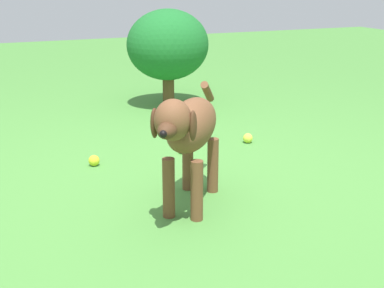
% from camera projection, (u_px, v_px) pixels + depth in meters
% --- Properties ---
extents(ground, '(14.00, 14.00, 0.00)m').
position_uv_depth(ground, '(186.00, 188.00, 2.86)').
color(ground, '#478438').
extents(dog, '(0.58, 0.74, 0.61)m').
position_uv_depth(dog, '(189.00, 129.00, 2.50)').
color(dog, brown).
rests_on(dog, ground).
extents(tennis_ball_0, '(0.07, 0.07, 0.07)m').
position_uv_depth(tennis_ball_0, '(184.00, 149.00, 3.39)').
color(tennis_ball_0, '#C4D540').
rests_on(tennis_ball_0, ground).
extents(tennis_ball_1, '(0.07, 0.07, 0.07)m').
position_uv_depth(tennis_ball_1, '(94.00, 161.00, 3.18)').
color(tennis_ball_1, yellow).
rests_on(tennis_ball_1, ground).
extents(tennis_ball_2, '(0.07, 0.07, 0.07)m').
position_uv_depth(tennis_ball_2, '(248.00, 138.00, 3.61)').
color(tennis_ball_2, '#D2E440').
rests_on(tennis_ball_2, ground).
extents(shrub_near, '(0.70, 0.63, 0.83)m').
position_uv_depth(shrub_near, '(168.00, 45.00, 4.47)').
color(shrub_near, brown).
rests_on(shrub_near, ground).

